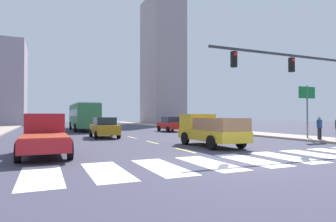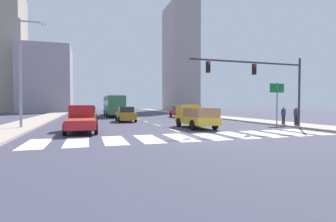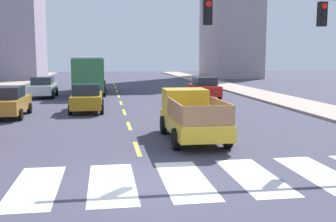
# 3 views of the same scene
# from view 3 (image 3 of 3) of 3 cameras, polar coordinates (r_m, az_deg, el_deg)

# --- Properties ---
(ground_plane) EXTENTS (160.00, 160.00, 0.00)m
(ground_plane) POSITION_cam_3_polar(r_m,az_deg,el_deg) (11.29, -2.71, -9.81)
(ground_plane) COLOR #3B3A4B
(sidewalk_right) EXTENTS (3.48, 110.00, 0.15)m
(sidewalk_right) POSITION_cam_3_polar(r_m,az_deg,el_deg) (31.83, 16.03, 1.43)
(sidewalk_right) COLOR #A59385
(sidewalk_right) RESTS_ON ground
(crosswalk_stripe_3) EXTENTS (1.24, 3.73, 0.01)m
(crosswalk_stripe_3) POSITION_cam_3_polar(r_m,az_deg,el_deg) (11.38, -18.12, -10.02)
(crosswalk_stripe_3) COLOR silver
(crosswalk_stripe_3) RESTS_ON ground
(crosswalk_stripe_4) EXTENTS (1.24, 3.73, 0.01)m
(crosswalk_stripe_4) POSITION_cam_3_polar(r_m,az_deg,el_deg) (11.23, -7.86, -9.95)
(crosswalk_stripe_4) COLOR silver
(crosswalk_stripe_4) RESTS_ON ground
(crosswalk_stripe_5) EXTENTS (1.24, 3.73, 0.01)m
(crosswalk_stripe_5) POSITION_cam_3_polar(r_m,az_deg,el_deg) (11.43, 2.34, -9.56)
(crosswalk_stripe_5) COLOR silver
(crosswalk_stripe_5) RESTS_ON ground
(crosswalk_stripe_6) EXTENTS (1.24, 3.73, 0.01)m
(crosswalk_stripe_6) POSITION_cam_3_polar(r_m,az_deg,el_deg) (11.96, 11.88, -8.93)
(crosswalk_stripe_6) COLOR silver
(crosswalk_stripe_6) RESTS_ON ground
(crosswalk_stripe_7) EXTENTS (1.24, 3.73, 0.01)m
(crosswalk_stripe_7) POSITION_cam_3_polar(r_m,az_deg,el_deg) (12.79, 20.37, -8.16)
(crosswalk_stripe_7) COLOR silver
(crosswalk_stripe_7) RESTS_ON ground
(lane_dash_0) EXTENTS (0.16, 2.40, 0.01)m
(lane_dash_0) POSITION_cam_3_polar(r_m,az_deg,el_deg) (15.13, -4.34, -5.27)
(lane_dash_0) COLOR #DACB43
(lane_dash_0) RESTS_ON ground
(lane_dash_1) EXTENTS (0.16, 2.40, 0.01)m
(lane_dash_1) POSITION_cam_3_polar(r_m,az_deg,el_deg) (20.02, -5.47, -2.08)
(lane_dash_1) COLOR #DACB43
(lane_dash_1) RESTS_ON ground
(lane_dash_2) EXTENTS (0.16, 2.40, 0.01)m
(lane_dash_2) POSITION_cam_3_polar(r_m,az_deg,el_deg) (24.96, -6.16, -0.14)
(lane_dash_2) COLOR #DACB43
(lane_dash_2) RESTS_ON ground
(lane_dash_3) EXTENTS (0.16, 2.40, 0.01)m
(lane_dash_3) POSITION_cam_3_polar(r_m,az_deg,el_deg) (29.92, -6.61, 1.15)
(lane_dash_3) COLOR #DACB43
(lane_dash_3) RESTS_ON ground
(lane_dash_4) EXTENTS (0.16, 2.40, 0.01)m
(lane_dash_4) POSITION_cam_3_polar(r_m,az_deg,el_deg) (34.89, -6.94, 2.08)
(lane_dash_4) COLOR #DACB43
(lane_dash_4) RESTS_ON ground
(lane_dash_5) EXTENTS (0.16, 2.40, 0.01)m
(lane_dash_5) POSITION_cam_3_polar(r_m,az_deg,el_deg) (39.86, -7.19, 2.77)
(lane_dash_5) COLOR #DACB43
(lane_dash_5) RESTS_ON ground
(lane_dash_6) EXTENTS (0.16, 2.40, 0.01)m
(lane_dash_6) POSITION_cam_3_polar(r_m,az_deg,el_deg) (44.85, -7.38, 3.31)
(lane_dash_6) COLOR #DACB43
(lane_dash_6) RESTS_ON ground
(lane_dash_7) EXTENTS (0.16, 2.40, 0.01)m
(lane_dash_7) POSITION_cam_3_polar(r_m,az_deg,el_deg) (49.83, -7.53, 3.75)
(lane_dash_7) COLOR #DACB43
(lane_dash_7) RESTS_ON ground
(pickup_stakebed) EXTENTS (2.18, 5.20, 1.96)m
(pickup_stakebed) POSITION_cam_3_polar(r_m,az_deg,el_deg) (16.83, 3.19, -0.70)
(pickup_stakebed) COLOR gold
(pickup_stakebed) RESTS_ON ground
(city_bus) EXTENTS (2.72, 10.80, 3.32)m
(city_bus) POSITION_cam_3_polar(r_m,az_deg,el_deg) (37.55, -10.87, 5.38)
(city_bus) COLOR #2F6C3F
(city_bus) RESTS_ON ground
(sedan_near_right) EXTENTS (2.02, 4.40, 1.72)m
(sedan_near_right) POSITION_cam_3_polar(r_m,az_deg,el_deg) (24.35, -21.54, 1.20)
(sedan_near_right) COLOR #A67927
(sedan_near_right) RESTS_ON ground
(sedan_far) EXTENTS (2.02, 4.40, 1.72)m
(sedan_far) POSITION_cam_3_polar(r_m,az_deg,el_deg) (35.08, -17.11, 3.23)
(sedan_far) COLOR silver
(sedan_far) RESTS_ON ground
(sedan_near_left) EXTENTS (2.02, 4.40, 1.72)m
(sedan_near_left) POSITION_cam_3_polar(r_m,az_deg,el_deg) (25.42, -11.30, 1.84)
(sedan_near_left) COLOR #A77915
(sedan_near_left) RESTS_ON ground
(sedan_mid) EXTENTS (2.02, 4.40, 1.72)m
(sedan_mid) POSITION_cam_3_polar(r_m,az_deg,el_deg) (32.87, 5.11, 3.26)
(sedan_mid) COLOR red
(sedan_mid) RESTS_ON ground
(block_mid_left) EXTENTS (11.24, 11.13, 15.57)m
(block_mid_left) POSITION_cam_3_polar(r_m,az_deg,el_deg) (64.25, -22.42, 11.06)
(block_mid_left) COLOR #9C8C9D
(block_mid_left) RESTS_ON ground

